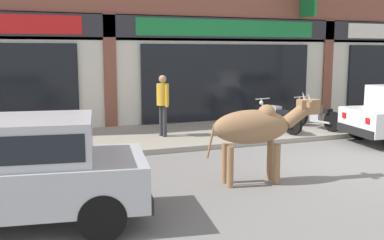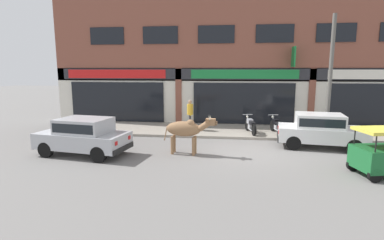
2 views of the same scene
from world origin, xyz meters
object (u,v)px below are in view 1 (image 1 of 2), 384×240
cow (257,127)px  car_1 (15,167)px  motorcycle_0 (277,118)px  pedestrian (163,99)px  motorcycle_1 (315,115)px

cow → car_1: size_ratio=0.57×
car_1 → motorcycle_0: 8.04m
cow → car_1: (-3.96, -0.61, -0.19)m
cow → motorcycle_0: size_ratio=1.20×
motorcycle_0 → pedestrian: 3.25m
motorcycle_0 → pedestrian: (-3.16, 0.45, 0.60)m
motorcycle_1 → pedestrian: pedestrian is taller
cow → pedestrian: (-0.40, 4.24, 0.10)m
cow → motorcycle_1: cow is taller
pedestrian → cow: bearing=-84.6°
cow → pedestrian: size_ratio=1.34×
car_1 → pedestrian: size_ratio=2.36×
car_1 → cow: bearing=8.8°
cow → motorcycle_0: (2.76, 3.79, -0.49)m
motorcycle_0 → motorcycle_1: same height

